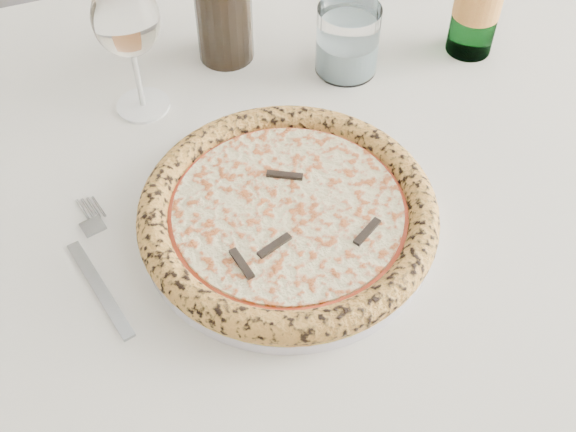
# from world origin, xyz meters

# --- Properties ---
(dining_table) EXTENTS (1.57, 1.03, 0.76)m
(dining_table) POSITION_xyz_m (-0.19, 0.24, 0.67)
(dining_table) COLOR brown
(dining_table) RESTS_ON floor
(plate) EXTENTS (0.31, 0.31, 0.02)m
(plate) POSITION_xyz_m (-0.19, 0.14, 0.76)
(plate) COLOR white
(plate) RESTS_ON dining_table
(pizza) EXTENTS (0.32, 0.32, 0.03)m
(pizza) POSITION_xyz_m (-0.19, 0.14, 0.78)
(pizza) COLOR #E1C251
(pizza) RESTS_ON plate
(fork) EXTENTS (0.06, 0.19, 0.00)m
(fork) POSITION_xyz_m (-0.40, 0.14, 0.76)
(fork) COLOR #969CA2
(fork) RESTS_ON dining_table
(wine_glass) EXTENTS (0.08, 0.08, 0.18)m
(wine_glass) POSITION_xyz_m (-0.32, 0.38, 0.88)
(wine_glass) COLOR white
(wine_glass) RESTS_ON dining_table
(tumbler) EXTENTS (0.08, 0.08, 0.09)m
(tumbler) POSITION_xyz_m (-0.05, 0.39, 0.80)
(tumbler) COLOR white
(tumbler) RESTS_ON dining_table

